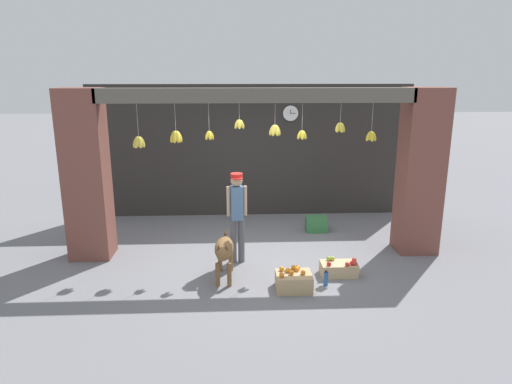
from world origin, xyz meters
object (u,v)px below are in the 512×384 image
object	(u,v)px
shopkeeper	(237,211)
produce_box_green	(316,224)
water_bottle	(326,279)
wall_clock	(291,113)
dog	(224,250)
fruit_crate_apples	(339,268)
fruit_crate_oranges	(294,281)

from	to	relation	value
shopkeeper	produce_box_green	xyz separation A→B (m)	(1.64, 1.51, -0.76)
water_bottle	wall_clock	size ratio (longest dim) A/B	0.68
shopkeeper	produce_box_green	world-z (taller)	shopkeeper
shopkeeper	wall_clock	size ratio (longest dim) A/B	4.42
wall_clock	dog	bearing A→B (deg)	-112.76
dog	shopkeeper	size ratio (longest dim) A/B	0.68
water_bottle	fruit_crate_apples	bearing A→B (deg)	51.70
dog	fruit_crate_apples	size ratio (longest dim) A/B	1.83
fruit_crate_apples	produce_box_green	size ratio (longest dim) A/B	1.37
fruit_crate_oranges	produce_box_green	xyz separation A→B (m)	(0.80, 2.59, 0.02)
shopkeeper	fruit_crate_oranges	distance (m)	1.57
dog	fruit_crate_apples	bearing A→B (deg)	94.50
dog	shopkeeper	xyz separation A→B (m)	(0.21, 0.69, 0.42)
wall_clock	fruit_crate_oranges	bearing A→B (deg)	-95.59
fruit_crate_oranges	water_bottle	world-z (taller)	fruit_crate_oranges
dog	water_bottle	bearing A→B (deg)	81.86
fruit_crate_oranges	wall_clock	bearing A→B (deg)	84.41
shopkeeper	wall_clock	bearing A→B (deg)	-119.88
produce_box_green	fruit_crate_apples	bearing A→B (deg)	-90.01
fruit_crate_apples	wall_clock	xyz separation A→B (m)	(-0.43, 3.31, 2.21)
wall_clock	fruit_crate_apples	bearing A→B (deg)	-82.60
produce_box_green	wall_clock	xyz separation A→B (m)	(-0.43, 1.19, 2.17)
shopkeeper	dog	bearing A→B (deg)	67.33
fruit_crate_oranges	produce_box_green	world-z (taller)	fruit_crate_oranges
fruit_crate_oranges	water_bottle	distance (m)	0.53
fruit_crate_apples	water_bottle	xyz separation A→B (m)	(-0.29, -0.36, -0.00)
wall_clock	water_bottle	bearing A→B (deg)	-87.74
shopkeeper	fruit_crate_apples	bearing A→B (deg)	153.80
water_bottle	produce_box_green	bearing A→B (deg)	83.44
produce_box_green	water_bottle	size ratio (longest dim) A/B	1.76
shopkeeper	water_bottle	size ratio (longest dim) A/B	6.50
dog	fruit_crate_apples	distance (m)	1.89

